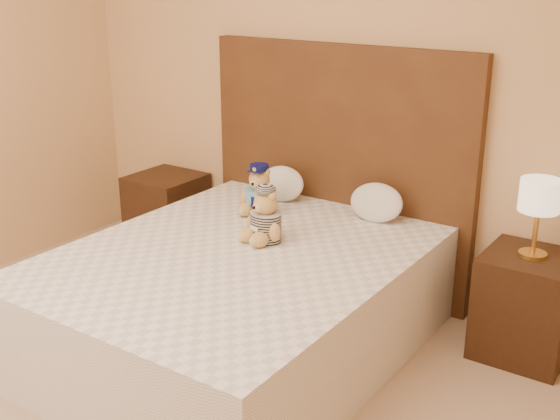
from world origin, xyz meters
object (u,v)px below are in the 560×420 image
object	(u,v)px
nightstand_left	(167,213)
teddy_police	(259,189)
teddy_prisoner	(266,215)
lamp	(540,199)
pillow_left	(281,182)
nightstand_right	(526,305)
pillow_right	(376,201)
bed	(238,301)

from	to	relation	value
nightstand_left	teddy_police	bearing A→B (deg)	-14.37
nightstand_left	teddy_prisoner	world-z (taller)	teddy_prisoner
teddy_police	lamp	bearing A→B (deg)	4.20
teddy_prisoner	pillow_left	bearing A→B (deg)	131.66
nightstand_right	nightstand_left	bearing A→B (deg)	180.00
teddy_prisoner	pillow_right	xyz separation A→B (m)	(0.33, 0.62, -0.03)
bed	nightstand_left	distance (m)	1.48
pillow_right	teddy_prisoner	bearing A→B (deg)	-118.04
teddy_police	nightstand_right	bearing A→B (deg)	4.20
bed	teddy_prisoner	xyz separation A→B (m)	(0.03, 0.21, 0.42)
bed	lamp	distance (m)	1.59
teddy_prisoner	pillow_right	size ratio (longest dim) A/B	0.89
teddy_police	teddy_prisoner	xyz separation A→B (m)	(0.28, -0.33, -0.00)
lamp	teddy_police	distance (m)	1.53
teddy_prisoner	pillow_right	bearing A→B (deg)	75.83
nightstand_right	pillow_right	world-z (taller)	pillow_right
nightstand_right	lamp	bearing A→B (deg)	180.00
nightstand_right	teddy_prisoner	size ratio (longest dim) A/B	1.91
bed	nightstand_right	xyz separation A→B (m)	(1.25, 0.80, -0.00)
pillow_left	pillow_right	bearing A→B (deg)	0.00
nightstand_left	teddy_police	distance (m)	1.11
teddy_prisoner	nightstand_left	bearing A→B (deg)	169.18
teddy_prisoner	pillow_left	xyz separation A→B (m)	(-0.33, 0.62, -0.03)
nightstand_right	teddy_police	distance (m)	1.58
pillow_left	nightstand_right	bearing A→B (deg)	-1.11
teddy_police	pillow_left	distance (m)	0.29
nightstand_right	teddy_police	world-z (taller)	teddy_police
teddy_police	teddy_prisoner	world-z (taller)	teddy_police
lamp	pillow_right	bearing A→B (deg)	178.07
bed	teddy_police	bearing A→B (deg)	115.00
nightstand_left	teddy_prisoner	bearing A→B (deg)	-24.69
bed	nightstand_right	distance (m)	1.48
teddy_prisoner	pillow_left	world-z (taller)	teddy_prisoner
nightstand_right	pillow_left	bearing A→B (deg)	178.89
bed	pillow_right	bearing A→B (deg)	66.67
pillow_left	pillow_right	world-z (taller)	pillow_right
lamp	nightstand_left	bearing A→B (deg)	180.00
bed	teddy_prisoner	world-z (taller)	teddy_prisoner
lamp	teddy_prisoner	world-z (taller)	lamp
bed	teddy_prisoner	distance (m)	0.47
bed	nightstand_right	size ratio (longest dim) A/B	3.64
bed	pillow_right	world-z (taller)	pillow_right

